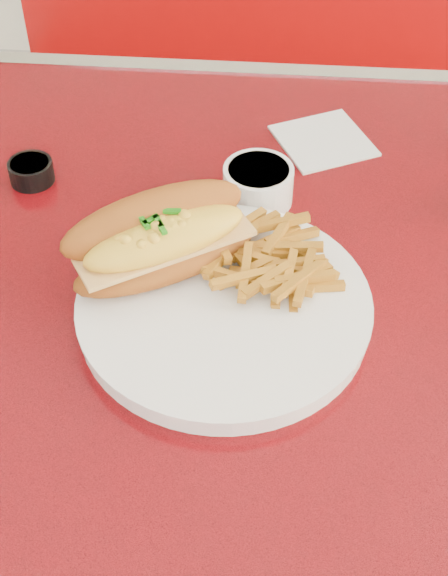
# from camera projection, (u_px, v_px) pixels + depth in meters

# --- Properties ---
(diner_table) EXTENTS (1.23, 0.83, 0.77)m
(diner_table) POSITION_uv_depth(u_px,v_px,m) (294.00, 360.00, 0.98)
(diner_table) COLOR red
(diner_table) RESTS_ON ground
(booth_bench_far) EXTENTS (1.20, 0.51, 0.90)m
(booth_bench_far) POSITION_uv_depth(u_px,v_px,m) (293.00, 169.00, 1.77)
(booth_bench_far) COLOR #9C0A0A
(booth_bench_far) RESTS_ON ground
(dinner_plate) EXTENTS (0.39, 0.39, 0.02)m
(dinner_plate) POSITION_uv_depth(u_px,v_px,m) (224.00, 308.00, 0.80)
(dinner_plate) COLOR white
(dinner_plate) RESTS_ON diner_table
(mac_hoagie) EXTENTS (0.22, 0.19, 0.09)m
(mac_hoagie) POSITION_uv_depth(u_px,v_px,m) (161.00, 238.00, 0.81)
(mac_hoagie) COLOR #9F5319
(mac_hoagie) RESTS_ON dinner_plate
(fries_pile) EXTENTS (0.13, 0.12, 0.03)m
(fries_pile) POSITION_uv_depth(u_px,v_px,m) (264.00, 253.00, 0.82)
(fries_pile) COLOR orange
(fries_pile) RESTS_ON dinner_plate
(fork) EXTENTS (0.04, 0.15, 0.00)m
(fork) POSITION_uv_depth(u_px,v_px,m) (300.00, 288.00, 0.81)
(fork) COLOR silver
(fork) RESTS_ON dinner_plate
(gravy_ramekin) EXTENTS (0.10, 0.10, 0.05)m
(gravy_ramekin) POSITION_uv_depth(u_px,v_px,m) (258.00, 184.00, 0.92)
(gravy_ramekin) COLOR white
(gravy_ramekin) RESTS_ON diner_table
(sauce_cup_left) EXTENTS (0.07, 0.07, 0.03)m
(sauce_cup_left) POSITION_uv_depth(u_px,v_px,m) (31.00, 171.00, 0.96)
(sauce_cup_left) COLOR black
(sauce_cup_left) RESTS_ON diner_table
(paper_napkin) EXTENTS (0.14, 0.14, 0.00)m
(paper_napkin) POSITION_uv_depth(u_px,v_px,m) (323.00, 141.00, 1.02)
(paper_napkin) COLOR white
(paper_napkin) RESTS_ON diner_table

